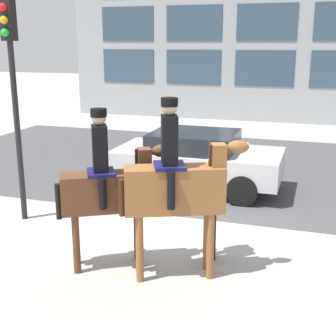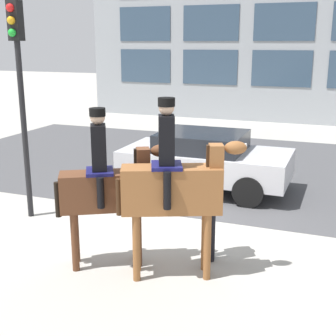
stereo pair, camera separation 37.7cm
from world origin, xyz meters
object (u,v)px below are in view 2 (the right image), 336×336
Objects in this scene: mounted_horse_lead at (107,186)px; mounted_horse_companion at (174,185)px; street_car_near_lane at (205,159)px; pedestrian_bystander at (210,200)px; traffic_light at (19,77)px.

mounted_horse_lead is 1.09m from mounted_horse_companion.
mounted_horse_companion reaches higher than mounted_horse_lead.
street_car_near_lane is (0.28, 4.33, -0.56)m from mounted_horse_lead.
pedestrian_bystander reaches higher than street_car_near_lane.
mounted_horse_companion reaches higher than pedestrian_bystander.
mounted_horse_lead is 1.46× the size of pedestrian_bystander.
pedestrian_bystander is at bearing 40.62° from mounted_horse_companion.
street_car_near_lane is 4.60m from traffic_light.
street_car_near_lane is (-1.15, 3.60, -0.27)m from pedestrian_bystander.
pedestrian_bystander is 3.79m from street_car_near_lane.
mounted_horse_lead is at bearing -93.71° from street_car_near_lane.
street_car_near_lane is at bearing 56.61° from mounted_horse_lead.
pedestrian_bystander is 0.41× the size of traffic_light.
mounted_horse_companion is at bearing 36.34° from pedestrian_bystander.
street_car_near_lane is at bearing 47.35° from traffic_light.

